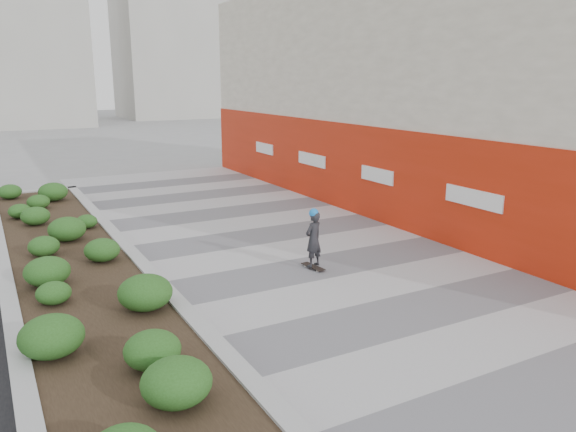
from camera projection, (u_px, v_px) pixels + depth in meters
name	position (u px, v px, depth m)	size (l,w,h in m)	color
ground	(479.00, 351.00, 9.46)	(160.00, 160.00, 0.00)	gray
walkway	(371.00, 293.00, 12.02)	(8.00, 36.00, 0.01)	#A8A8AD
building	(433.00, 93.00, 19.42)	(6.04, 24.08, 8.00)	beige
planter	(70.00, 262.00, 12.74)	(3.00, 18.00, 0.90)	#9E9EA0
distant_bldg_north_r	(179.00, 11.00, 64.67)	(14.00, 10.00, 24.00)	#ADAAA3
manhole_cover	(390.00, 289.00, 12.25)	(0.44, 0.44, 0.01)	#595654
skateboarder	(313.00, 239.00, 13.37)	(0.57, 0.74, 1.51)	beige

